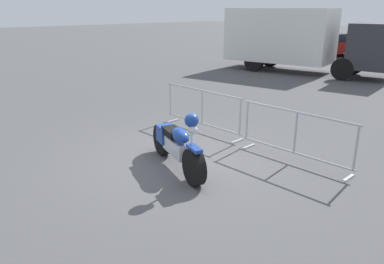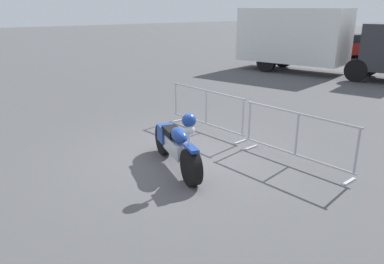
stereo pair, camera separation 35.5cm
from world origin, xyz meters
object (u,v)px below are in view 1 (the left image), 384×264
Objects in this scene: motorcycle at (177,144)px; box_truck at (298,38)px; pedestrian at (305,44)px; parked_car_blue at (258,40)px; crowd_barrier_far at (295,136)px; parked_car_black at (382,48)px; parked_car_tan at (296,42)px; crowd_barrier_near at (202,110)px; parked_car_red at (332,45)px.

box_truck is (-5.05, 11.71, 1.14)m from motorcycle.
pedestrian is at bearing 131.72° from motorcycle.
motorcycle is 0.53× the size of parked_car_blue.
parked_car_blue is at bearing 130.59° from crowd_barrier_far.
parked_car_tan is at bearing 97.30° from parked_car_black.
box_truck reaches higher than parked_car_tan.
parked_car_red is at bearing 108.56° from crowd_barrier_near.
parked_car_tan is at bearing -177.58° from pedestrian.
motorcycle is 0.48× the size of parked_car_black.
parked_car_tan is (3.01, 0.48, 0.02)m from parked_car_blue.
parked_car_black is (9.04, 0.33, 0.07)m from parked_car_blue.
box_truck reaches higher than crowd_barrier_far.
pedestrian is at bearing 121.57° from crowd_barrier_far.
motorcycle is 21.73m from parked_car_tan.
box_truck is at bearing -10.39° from pedestrian.
parked_car_blue is 6.03m from parked_car_red.
parked_car_red is 3.02m from parked_car_black.
pedestrian is at bearing -174.18° from parked_car_red.
parked_car_blue is 0.97× the size of parked_car_tan.
crowd_barrier_near is at bearing -144.58° from parked_car_tan.
crowd_barrier_far is (1.36, 1.96, 0.07)m from motorcycle.
parked_car_tan is (-8.68, 17.31, 0.14)m from crowd_barrier_near.
motorcycle is 0.88× the size of crowd_barrier_near.
parked_car_black is at bearing -76.34° from parked_car_red.
box_truck is at bearing 110.76° from crowd_barrier_near.
box_truck reaches higher than motorcycle.
parked_car_black is (-5.38, 17.15, 0.19)m from crowd_barrier_far.
crowd_barrier_near is 20.49m from parked_car_blue.
box_truck is at bearing 130.70° from motorcycle.
crowd_barrier_far is 1.50× the size of pedestrian.
motorcycle reaches higher than crowd_barrier_near.
parked_car_black reaches higher than parked_car_tan.
box_truck is (-6.41, 9.75, 1.08)m from crowd_barrier_far.
crowd_barrier_near is 0.57× the size of parked_car_red.
motorcycle is 2.39m from crowd_barrier_far.
parked_car_tan is at bearing -72.11° from parked_car_blue.
pedestrian reaches higher than parked_car_red.
parked_car_red reaches higher than motorcycle.
motorcycle is at bearing -150.79° from parked_car_red.
parked_car_black is (-2.66, 17.15, 0.19)m from crowd_barrier_near.
motorcycle is at bearing -124.71° from crowd_barrier_far.
crowd_barrier_near is 15.08m from pedestrian.
motorcycle is 1.32× the size of pedestrian.
parked_car_tan is (-4.99, 7.56, -0.93)m from box_truck.
parked_car_blue reaches higher than crowd_barrier_far.
parked_car_red is (-1.98, 7.14, -0.91)m from box_truck.
parked_car_red reaches higher than parked_car_blue.
crowd_barrier_near is at bearing -81.89° from box_truck.
parked_car_blue is 2.47× the size of pedestrian.
box_truck is at bearing 123.33° from crowd_barrier_far.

